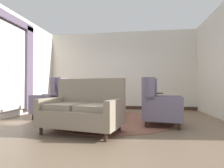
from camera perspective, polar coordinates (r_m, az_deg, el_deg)
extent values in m
plane|color=brown|center=(4.48, -1.06, -11.80)|extent=(7.99, 7.99, 0.00)
cube|color=silver|center=(7.22, 2.67, 4.22)|extent=(5.87, 0.08, 3.00)
cube|color=silver|center=(6.34, -26.11, 5.06)|extent=(0.08, 3.93, 3.00)
cube|color=silver|center=(5.64, 30.72, 5.85)|extent=(0.08, 3.93, 3.00)
cube|color=#382319|center=(7.17, 2.64, -7.26)|extent=(5.71, 0.03, 0.12)
cylinder|color=brown|center=(4.77, -0.45, -11.07)|extent=(3.12, 3.12, 0.01)
cube|color=silver|center=(5.73, -29.60, 4.66)|extent=(0.03, 1.38, 2.33)
cube|color=white|center=(5.72, -29.46, 4.67)|extent=(0.02, 1.46, 2.41)
cube|color=white|center=(5.72, -29.44, 4.67)|extent=(0.02, 0.04, 2.33)
cube|color=white|center=(5.72, -29.44, 4.67)|extent=(0.02, 1.38, 0.04)
cube|color=#605166|center=(6.41, -24.35, 4.48)|extent=(0.10, 0.32, 2.63)
cube|color=#605166|center=(5.97, -29.00, 17.43)|extent=(0.10, 2.06, 0.20)
cylinder|color=#382319|center=(4.65, -2.57, -5.85)|extent=(0.90, 0.90, 0.04)
cylinder|color=#382319|center=(4.67, -2.57, -8.42)|extent=(0.10, 0.10, 0.39)
cube|color=#382319|center=(4.64, 0.05, -10.99)|extent=(0.29, 0.10, 0.07)
cube|color=#382319|center=(4.92, -3.09, -10.42)|extent=(0.16, 0.28, 0.07)
cube|color=#382319|center=(4.56, -4.61, -11.17)|extent=(0.21, 0.26, 0.07)
cylinder|color=#4C7A66|center=(4.64, -2.85, -5.50)|extent=(0.09, 0.09, 0.02)
ellipsoid|color=#4C7A66|center=(4.63, -2.85, -3.77)|extent=(0.16, 0.16, 0.26)
cylinder|color=#4C7A66|center=(4.63, -2.85, -1.74)|extent=(0.06, 0.06, 0.07)
torus|color=#4C7A66|center=(4.63, -2.85, -1.28)|extent=(0.10, 0.10, 0.02)
cube|color=gray|center=(3.48, -9.40, -10.12)|extent=(1.58, 1.13, 0.29)
cube|color=gray|center=(3.75, -6.68, -2.77)|extent=(1.43, 0.42, 0.58)
cube|color=gray|center=(3.58, -14.13, -6.65)|extent=(0.69, 0.76, 0.10)
cube|color=gray|center=(3.27, -4.89, -7.22)|extent=(0.69, 0.76, 0.10)
cube|color=gray|center=(3.78, -18.59, -5.61)|extent=(0.26, 0.76, 0.20)
cube|color=gray|center=(3.13, 0.84, -6.63)|extent=(0.26, 0.76, 0.20)
cylinder|color=#382319|center=(3.59, -21.11, -13.31)|extent=(0.06, 0.06, 0.14)
cylinder|color=#382319|center=(2.95, -2.01, -16.10)|extent=(0.06, 0.06, 0.14)
cylinder|color=#382319|center=(4.13, -14.59, -11.71)|extent=(0.06, 0.06, 0.14)
cylinder|color=#382319|center=(3.59, 2.30, -13.38)|extent=(0.06, 0.06, 0.14)
cube|color=slate|center=(4.21, 15.43, -8.56)|extent=(0.92, 0.89, 0.29)
cube|color=slate|center=(4.20, 10.83, -2.40)|extent=(0.26, 0.79, 0.62)
cube|color=slate|center=(3.85, 11.58, -1.41)|extent=(0.21, 0.13, 0.47)
cube|color=slate|center=(4.53, 12.45, -1.35)|extent=(0.21, 0.13, 0.47)
cube|color=slate|center=(3.85, 15.99, -5.49)|extent=(0.72, 0.21, 0.22)
cube|color=slate|center=(4.52, 16.19, -4.82)|extent=(0.72, 0.21, 0.22)
cylinder|color=#382319|center=(3.94, 20.11, -12.19)|extent=(0.06, 0.06, 0.14)
cylinder|color=#382319|center=(4.55, 19.73, -10.68)|extent=(0.06, 0.06, 0.14)
cylinder|color=#382319|center=(3.97, 10.49, -12.17)|extent=(0.06, 0.06, 0.14)
cylinder|color=#382319|center=(4.57, 11.43, -10.68)|extent=(0.06, 0.06, 0.14)
cube|color=slate|center=(5.83, -1.94, -6.35)|extent=(0.89, 0.95, 0.31)
cube|color=slate|center=(5.46, -1.99, -1.71)|extent=(0.78, 0.26, 0.64)
cube|color=slate|center=(5.55, 1.45, -0.91)|extent=(0.13, 0.21, 0.49)
cube|color=slate|center=(5.57, -5.40, -0.91)|extent=(0.13, 0.21, 0.49)
cube|color=slate|center=(5.87, 1.32, -3.73)|extent=(0.22, 0.74, 0.22)
cube|color=slate|center=(5.88, -5.17, -3.72)|extent=(0.22, 0.74, 0.22)
cylinder|color=#382319|center=(6.20, 0.94, -8.15)|extent=(0.06, 0.06, 0.14)
cylinder|color=#382319|center=(6.21, -4.70, -8.13)|extent=(0.06, 0.06, 0.14)
cylinder|color=#382319|center=(5.53, 1.17, -9.02)|extent=(0.06, 0.06, 0.14)
cylinder|color=#382319|center=(5.54, -5.16, -9.00)|extent=(0.06, 0.06, 0.14)
cube|color=slate|center=(5.34, -18.36, -6.92)|extent=(0.88, 0.88, 0.29)
cube|color=slate|center=(5.18, -14.83, -1.88)|extent=(0.19, 0.83, 0.66)
cube|color=slate|center=(5.55, -14.44, -1.01)|extent=(0.21, 0.11, 0.50)
cube|color=slate|center=(4.88, -17.26, -0.99)|extent=(0.21, 0.11, 0.50)
cube|color=slate|center=(5.67, -17.37, -4.06)|extent=(0.73, 0.15, 0.21)
cube|color=slate|center=(5.01, -20.51, -4.44)|extent=(0.73, 0.15, 0.21)
cylinder|color=#382319|center=(5.80, -20.14, -8.58)|extent=(0.06, 0.06, 0.14)
cylinder|color=#382319|center=(5.21, -23.26, -9.42)|extent=(0.06, 0.06, 0.14)
cylinder|color=#382319|center=(5.55, -13.80, -8.95)|extent=(0.06, 0.06, 0.14)
cylinder|color=#382319|center=(4.93, -16.30, -9.94)|extent=(0.06, 0.06, 0.14)
cylinder|color=#382319|center=(5.24, 13.15, -2.79)|extent=(0.45, 0.45, 0.03)
cylinder|color=#382319|center=(5.26, 13.17, -6.54)|extent=(0.07, 0.07, 0.66)
cylinder|color=#382319|center=(5.30, 13.18, -9.88)|extent=(0.29, 0.29, 0.04)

